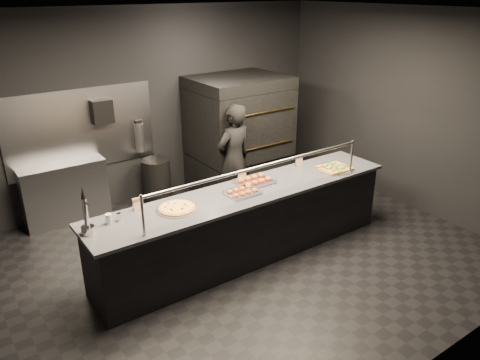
{
  "coord_description": "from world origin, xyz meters",
  "views": [
    {
      "loc": [
        -3.09,
        -4.24,
        3.26
      ],
      "look_at": [
        0.03,
        0.2,
        0.99
      ],
      "focal_mm": 35.0,
      "sensor_mm": 36.0,
      "label": 1
    }
  ],
  "objects_px": {
    "service_counter": "(247,224)",
    "prep_shelf": "(65,193)",
    "beer_tap": "(87,220)",
    "square_pizza": "(334,168)",
    "pizza_oven": "(239,134)",
    "fire_extinguisher": "(139,137)",
    "slider_tray_a": "(242,192)",
    "trash_bin": "(157,181)",
    "worker": "(234,159)",
    "round_pizza": "(177,208)",
    "slider_tray_b": "(255,181)",
    "towel_dispenser": "(102,111)"
  },
  "relations": [
    {
      "from": "slider_tray_b",
      "to": "fire_extinguisher",
      "type": "bearing_deg",
      "value": 104.39
    },
    {
      "from": "slider_tray_b",
      "to": "worker",
      "type": "relative_size",
      "value": 0.28
    },
    {
      "from": "fire_extinguisher",
      "to": "beer_tap",
      "type": "distance_m",
      "value": 2.83
    },
    {
      "from": "prep_shelf",
      "to": "square_pizza",
      "type": "bearing_deg",
      "value": -38.98
    },
    {
      "from": "trash_bin",
      "to": "beer_tap",
      "type": "bearing_deg",
      "value": -129.79
    },
    {
      "from": "square_pizza",
      "to": "pizza_oven",
      "type": "bearing_deg",
      "value": 95.69
    },
    {
      "from": "slider_tray_a",
      "to": "trash_bin",
      "type": "xyz_separation_m",
      "value": [
        -0.13,
        2.17,
        -0.58
      ]
    },
    {
      "from": "towel_dispenser",
      "to": "worker",
      "type": "bearing_deg",
      "value": -38.0
    },
    {
      "from": "service_counter",
      "to": "towel_dispenser",
      "type": "relative_size",
      "value": 11.71
    },
    {
      "from": "trash_bin",
      "to": "worker",
      "type": "relative_size",
      "value": 0.44
    },
    {
      "from": "pizza_oven",
      "to": "beer_tap",
      "type": "xyz_separation_m",
      "value": [
        -3.15,
        -1.83,
        0.1
      ]
    },
    {
      "from": "service_counter",
      "to": "round_pizza",
      "type": "relative_size",
      "value": 8.57
    },
    {
      "from": "service_counter",
      "to": "beer_tap",
      "type": "relative_size",
      "value": 7.79
    },
    {
      "from": "pizza_oven",
      "to": "slider_tray_a",
      "type": "distance_m",
      "value": 2.33
    },
    {
      "from": "fire_extinguisher",
      "to": "slider_tray_a",
      "type": "xyz_separation_m",
      "value": [
        0.25,
        -2.44,
        -0.12
      ]
    },
    {
      "from": "square_pizza",
      "to": "worker",
      "type": "xyz_separation_m",
      "value": [
        -0.77,
        1.31,
        -0.1
      ]
    },
    {
      "from": "fire_extinguisher",
      "to": "trash_bin",
      "type": "height_order",
      "value": "fire_extinguisher"
    },
    {
      "from": "square_pizza",
      "to": "worker",
      "type": "bearing_deg",
      "value": 120.65
    },
    {
      "from": "pizza_oven",
      "to": "slider_tray_a",
      "type": "bearing_deg",
      "value": -123.84
    },
    {
      "from": "towel_dispenser",
      "to": "beer_tap",
      "type": "distance_m",
      "value": 2.59
    },
    {
      "from": "fire_extinguisher",
      "to": "slider_tray_a",
      "type": "distance_m",
      "value": 2.45
    },
    {
      "from": "beer_tap",
      "to": "worker",
      "type": "height_order",
      "value": "worker"
    },
    {
      "from": "beer_tap",
      "to": "slider_tray_a",
      "type": "bearing_deg",
      "value": -3.27
    },
    {
      "from": "round_pizza",
      "to": "slider_tray_a",
      "type": "height_order",
      "value": "slider_tray_a"
    },
    {
      "from": "service_counter",
      "to": "fire_extinguisher",
      "type": "height_order",
      "value": "service_counter"
    },
    {
      "from": "slider_tray_a",
      "to": "worker",
      "type": "distance_m",
      "value": 1.44
    },
    {
      "from": "service_counter",
      "to": "prep_shelf",
      "type": "height_order",
      "value": "service_counter"
    },
    {
      "from": "worker",
      "to": "service_counter",
      "type": "bearing_deg",
      "value": 54.93
    },
    {
      "from": "pizza_oven",
      "to": "towel_dispenser",
      "type": "bearing_deg",
      "value": 166.86
    },
    {
      "from": "pizza_oven",
      "to": "square_pizza",
      "type": "relative_size",
      "value": 3.81
    },
    {
      "from": "prep_shelf",
      "to": "slider_tray_b",
      "type": "xyz_separation_m",
      "value": [
        1.83,
        -2.17,
        0.5
      ]
    },
    {
      "from": "slider_tray_a",
      "to": "square_pizza",
      "type": "height_order",
      "value": "slider_tray_a"
    },
    {
      "from": "towel_dispenser",
      "to": "service_counter",
      "type": "bearing_deg",
      "value": -69.37
    },
    {
      "from": "worker",
      "to": "slider_tray_b",
      "type": "bearing_deg",
      "value": 61.69
    },
    {
      "from": "slider_tray_a",
      "to": "slider_tray_b",
      "type": "height_order",
      "value": "slider_tray_b"
    },
    {
      "from": "slider_tray_a",
      "to": "slider_tray_b",
      "type": "relative_size",
      "value": 0.87
    },
    {
      "from": "towel_dispenser",
      "to": "slider_tray_b",
      "type": "relative_size",
      "value": 0.74
    },
    {
      "from": "service_counter",
      "to": "pizza_oven",
      "type": "distance_m",
      "value": 2.3
    },
    {
      "from": "slider_tray_a",
      "to": "square_pizza",
      "type": "relative_size",
      "value": 0.83
    },
    {
      "from": "beer_tap",
      "to": "round_pizza",
      "type": "xyz_separation_m",
      "value": [
        1.0,
        -0.03,
        -0.14
      ]
    },
    {
      "from": "fire_extinguisher",
      "to": "beer_tap",
      "type": "relative_size",
      "value": 0.96
    },
    {
      "from": "fire_extinguisher",
      "to": "worker",
      "type": "bearing_deg",
      "value": -50.92
    },
    {
      "from": "worker",
      "to": "slider_tray_a",
      "type": "bearing_deg",
      "value": 52.1
    },
    {
      "from": "service_counter",
      "to": "slider_tray_a",
      "type": "xyz_separation_m",
      "value": [
        -0.1,
        -0.04,
        0.48
      ]
    },
    {
      "from": "prep_shelf",
      "to": "worker",
      "type": "bearing_deg",
      "value": -26.75
    },
    {
      "from": "towel_dispenser",
      "to": "worker",
      "type": "height_order",
      "value": "towel_dispenser"
    },
    {
      "from": "service_counter",
      "to": "worker",
      "type": "bearing_deg",
      "value": 62.39
    },
    {
      "from": "slider_tray_b",
      "to": "square_pizza",
      "type": "relative_size",
      "value": 0.95
    },
    {
      "from": "service_counter",
      "to": "trash_bin",
      "type": "height_order",
      "value": "service_counter"
    },
    {
      "from": "service_counter",
      "to": "round_pizza",
      "type": "height_order",
      "value": "service_counter"
    }
  ]
}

